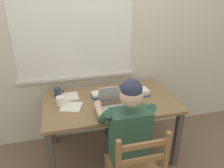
# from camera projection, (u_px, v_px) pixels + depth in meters

# --- Properties ---
(ground_plane) EXTENTS (8.00, 8.00, 0.00)m
(ground_plane) POSITION_uv_depth(u_px,v_px,m) (110.00, 152.00, 2.76)
(ground_plane) COLOR brown
(back_wall) EXTENTS (6.00, 0.08, 2.60)m
(back_wall) POSITION_uv_depth(u_px,v_px,m) (99.00, 39.00, 2.62)
(back_wall) COLOR beige
(back_wall) RESTS_ON ground
(desk) EXTENTS (1.43, 0.82, 0.73)m
(desk) POSITION_uv_depth(u_px,v_px,m) (110.00, 107.00, 2.48)
(desk) COLOR olive
(desk) RESTS_ON ground
(seated_person) EXTENTS (0.50, 0.60, 1.24)m
(seated_person) POSITION_uv_depth(u_px,v_px,m) (126.00, 130.00, 2.05)
(seated_person) COLOR #2D5642
(seated_person) RESTS_ON ground
(laptop) EXTENTS (0.33, 0.31, 0.22)m
(laptop) POSITION_uv_depth(u_px,v_px,m) (116.00, 104.00, 2.27)
(laptop) COLOR #ADAFB2
(laptop) RESTS_ON desk
(computer_mouse) EXTENTS (0.06, 0.10, 0.03)m
(computer_mouse) POSITION_uv_depth(u_px,v_px,m) (141.00, 108.00, 2.26)
(computer_mouse) COLOR #ADAFB2
(computer_mouse) RESTS_ON desk
(coffee_mug_white) EXTENTS (0.12, 0.09, 0.10)m
(coffee_mug_white) POSITION_uv_depth(u_px,v_px,m) (61.00, 101.00, 2.33)
(coffee_mug_white) COLOR white
(coffee_mug_white) RESTS_ON desk
(coffee_mug_dark) EXTENTS (0.11, 0.07, 0.10)m
(coffee_mug_dark) POSITION_uv_depth(u_px,v_px,m) (58.00, 92.00, 2.50)
(coffee_mug_dark) COLOR #2D384C
(coffee_mug_dark) RESTS_ON desk
(coffee_mug_spare) EXTENTS (0.12, 0.08, 0.09)m
(coffee_mug_spare) POSITION_uv_depth(u_px,v_px,m) (126.00, 90.00, 2.58)
(coffee_mug_spare) COLOR #38281E
(coffee_mug_spare) RESTS_ON desk
(book_stack_main) EXTENTS (0.20, 0.15, 0.05)m
(book_stack_main) POSITION_uv_depth(u_px,v_px,m) (100.00, 95.00, 2.51)
(book_stack_main) COLOR #2D5B9E
(book_stack_main) RESTS_ON desk
(book_stack_side) EXTENTS (0.20, 0.17, 0.07)m
(book_stack_side) POSITION_uv_depth(u_px,v_px,m) (140.00, 92.00, 2.54)
(book_stack_side) COLOR #2D5B9E
(book_stack_side) RESTS_ON desk
(paper_pile_near_laptop) EXTENTS (0.27, 0.19, 0.02)m
(paper_pile_near_laptop) POSITION_uv_depth(u_px,v_px,m) (114.00, 112.00, 2.21)
(paper_pile_near_laptop) COLOR white
(paper_pile_near_laptop) RESTS_ON desk
(paper_pile_back_corner) EXTENTS (0.26, 0.25, 0.01)m
(paper_pile_back_corner) POSITION_uv_depth(u_px,v_px,m) (71.00, 107.00, 2.31)
(paper_pile_back_corner) COLOR silver
(paper_pile_back_corner) RESTS_ON desk
(paper_pile_side) EXTENTS (0.20, 0.20, 0.01)m
(paper_pile_side) POSITION_uv_depth(u_px,v_px,m) (70.00, 97.00, 2.51)
(paper_pile_side) COLOR silver
(paper_pile_side) RESTS_ON desk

